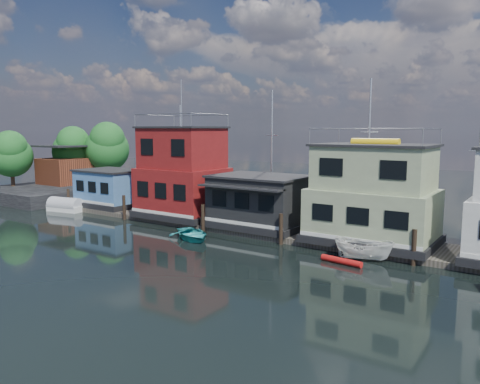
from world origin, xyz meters
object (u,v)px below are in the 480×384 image
Objects in this scene: tarp_runabout at (65,206)px; motorboat at (364,249)px; houseboat_green at (373,196)px; houseboat_blue at (111,188)px; red_kayak at (341,261)px; houseboat_red at (183,174)px; dinghy_teal at (192,234)px; houseboat_dark at (260,201)px.

motorboat is (30.25, -0.26, 0.16)m from tarp_runabout.
houseboat_green reaches higher than tarp_runabout.
motorboat is (0.68, -3.41, -2.84)m from houseboat_green.
red_kayak is at bearing -10.53° from houseboat_blue.
tarp_runabout is 1.04× the size of motorboat.
dinghy_teal is at bearing -43.55° from houseboat_red.
dinghy_teal is at bearing 95.61° from motorboat.
houseboat_blue is at bearing 80.39° from motorboat.
houseboat_blue is 0.76× the size of houseboat_green.
dinghy_teal is at bearing -156.02° from houseboat_green.
motorboat is (9.68, -3.39, -1.71)m from houseboat_dark.
houseboat_red is 4.48× the size of red_kayak.
motorboat is 0.93× the size of dinghy_teal.
tarp_runabout is (-12.58, -3.15, -3.55)m from houseboat_red.
houseboat_green is at bearing 8.76° from motorboat.
motorboat is at bearing 68.83° from red_kayak.
houseboat_red is 8.34m from dinghy_teal.
houseboat_dark is 1.87× the size of dinghy_teal.
houseboat_dark is 10.40m from motorboat.
red_kayak is (8.85, -4.88, -2.22)m from houseboat_dark.
houseboat_blue is 1.62× the size of dinghy_teal.
tarp_runabout is 29.49m from red_kayak.
motorboat is at bearing -78.79° from houseboat_green.
houseboat_red is 8.18m from houseboat_dark.
houseboat_green is 2.28× the size of motorboat.
houseboat_red is at bearing 3.80° from tarp_runabout.
houseboat_green is 5.94m from red_kayak.
houseboat_red is 3.22× the size of motorboat.
houseboat_dark is at bearing -0.06° from houseboat_blue.
dinghy_teal is at bearing -16.60° from tarp_runabout.
motorboat is (27.18, -3.41, -1.49)m from houseboat_blue.
houseboat_green is (17.00, 0.00, -0.55)m from houseboat_red.
houseboat_red is at bearing 0.00° from houseboat_blue.
motorboat is at bearing -10.76° from tarp_runabout.
red_kayak is at bearing 148.56° from motorboat.
houseboat_green is 13.06m from dinghy_teal.
houseboat_blue reaches higher than motorboat.
houseboat_red reaches higher than motorboat.
houseboat_dark reaches higher than dinghy_teal.
motorboat is at bearing -10.93° from houseboat_red.
houseboat_green is 3.17× the size of red_kayak.
houseboat_blue is 9.69m from houseboat_red.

